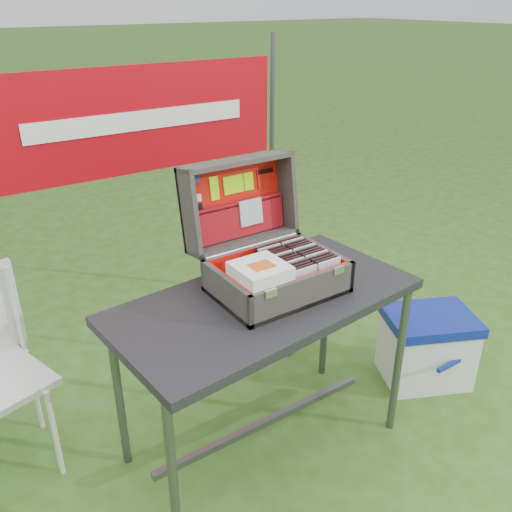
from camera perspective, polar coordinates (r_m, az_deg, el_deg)
ground at (r=2.70m, az=0.21°, el=-18.42°), size 80.00×80.00×0.00m
table at (r=2.41m, az=0.88°, el=-12.41°), size 1.31×0.73×0.78m
table_top at (r=2.20m, az=0.94°, el=-4.78°), size 1.31×0.73×0.04m
table_leg_fl at (r=2.06m, az=-8.79°, el=-21.81°), size 0.04×0.04×0.74m
table_leg_fr at (r=2.59m, az=14.75°, el=-10.90°), size 0.04×0.04×0.74m
table_leg_bl at (r=2.41m, az=-14.24°, el=-13.99°), size 0.04×0.04×0.74m
table_leg_br at (r=2.88m, az=7.31°, el=-6.14°), size 0.04×0.04×0.74m
table_brace at (r=2.59m, az=0.84°, el=-17.16°), size 1.11×0.03×0.03m
suitcase at (r=2.17m, az=1.41°, el=2.53°), size 0.51×0.52×0.49m
suitcase_base_bottom at (r=2.23m, az=2.23°, el=-3.47°), size 0.51×0.36×0.02m
suitcase_base_wall_front at (r=2.09m, az=5.04°, el=-3.97°), size 0.51×0.02×0.14m
suitcase_base_wall_back at (r=2.33m, az=-0.23°, el=-0.52°), size 0.51×0.02×0.14m
suitcase_base_wall_left at (r=2.09m, az=-3.18°, el=-3.91°), size 0.02×0.36×0.14m
suitcase_base_wall_right at (r=2.34m, az=7.09°, el=-0.58°), size 0.02×0.36×0.14m
suitcase_liner_floor at (r=2.23m, az=2.24°, el=-3.18°), size 0.47×0.32×0.01m
suitcase_latch_left at (r=1.96m, az=1.55°, el=-3.95°), size 0.05×0.01×0.03m
suitcase_latch_right at (r=2.15m, az=8.68°, el=-1.50°), size 0.05×0.01×0.03m
suitcase_hinge at (r=2.31m, az=-0.37°, el=1.08°), size 0.46×0.02×0.02m
suitcase_lid_back at (r=2.37m, az=-2.43°, el=5.89°), size 0.51×0.07×0.36m
suitcase_lid_rim_far at (r=2.29m, az=-2.09°, el=9.88°), size 0.51×0.14×0.04m
suitcase_lid_rim_near at (r=2.36m, az=-1.29°, el=1.65°), size 0.51×0.14×0.04m
suitcase_lid_rim_left at (r=2.21m, az=-7.06°, el=4.45°), size 0.02×0.19×0.38m
suitcase_lid_rim_right at (r=2.45m, az=3.17°, el=6.79°), size 0.02×0.19×0.38m
suitcase_lid_liner at (r=2.36m, az=-2.27°, el=5.85°), size 0.46×0.05×0.32m
suitcase_liner_wall_front at (r=2.09m, az=4.83°, el=-3.59°), size 0.47×0.01×0.12m
suitcase_liner_wall_back at (r=2.32m, az=-0.05°, el=-0.42°), size 0.47×0.01×0.12m
suitcase_liner_wall_left at (r=2.09m, az=-2.88°, el=-3.57°), size 0.01×0.32×0.12m
suitcase_liner_wall_right at (r=2.33m, az=6.86°, el=-0.44°), size 0.01×0.32×0.12m
suitcase_lid_pocket at (r=2.36m, az=-1.83°, el=3.81°), size 0.45×0.05×0.15m
suitcase_pocket_edge at (r=2.34m, az=-1.92°, el=5.50°), size 0.44×0.02×0.02m
suitcase_pocket_cd at (r=2.37m, az=-0.54°, el=4.65°), size 0.11×0.03×0.11m
lid_sticker_cc_a at (r=2.24m, az=-6.59°, el=8.04°), size 0.05×0.01×0.03m
lid_sticker_cc_b at (r=2.25m, az=-6.47°, el=7.05°), size 0.05×0.01×0.03m
lid_sticker_cc_c at (r=2.26m, az=-6.34°, el=6.06°), size 0.05×0.01×0.03m
lid_sticker_cc_d at (r=2.26m, az=-6.22°, el=5.07°), size 0.05×0.01×0.03m
lid_card_neon_tall at (r=2.29m, az=-4.40°, el=7.11°), size 0.04×0.02×0.10m
lid_card_neon_main at (r=2.34m, az=-2.36°, el=7.54°), size 0.10×0.01×0.08m
lid_card_neon_small at (r=2.38m, az=-0.77°, el=7.87°), size 0.05×0.01×0.08m
lid_sticker_band at (r=2.43m, az=1.04°, el=8.24°), size 0.09×0.02×0.09m
lid_sticker_band_bar at (r=2.42m, az=0.99°, el=8.93°), size 0.08×0.01×0.02m
cd_left_0 at (r=2.12m, az=5.15°, el=-2.82°), size 0.11×0.01×0.13m
cd_left_1 at (r=2.13m, az=4.81°, el=-2.61°), size 0.11×0.01×0.13m
cd_left_2 at (r=2.14m, az=4.48°, el=-2.40°), size 0.11×0.01×0.13m
cd_left_3 at (r=2.16m, az=4.15°, el=-2.19°), size 0.11×0.01×0.13m
cd_left_4 at (r=2.17m, az=3.83°, el=-1.99°), size 0.11×0.01×0.13m
cd_left_5 at (r=2.19m, az=3.51°, el=-1.79°), size 0.11×0.01×0.13m
cd_left_6 at (r=2.20m, az=3.20°, el=-1.59°), size 0.11×0.01×0.13m
cd_left_7 at (r=2.21m, az=2.89°, el=-1.40°), size 0.11×0.01×0.13m
cd_left_8 at (r=2.23m, az=2.58°, el=-1.20°), size 0.11×0.01×0.13m
cd_left_9 at (r=2.24m, az=2.28°, el=-1.01°), size 0.11×0.01×0.13m
cd_left_10 at (r=2.26m, az=1.98°, el=-0.82°), size 0.11×0.01×0.13m
cd_left_11 at (r=2.27m, az=1.68°, el=-0.64°), size 0.11×0.01×0.13m
cd_left_12 at (r=2.29m, az=1.39°, el=-0.45°), size 0.11×0.01×0.13m
cd_left_13 at (r=2.30m, az=1.11°, el=-0.27°), size 0.11×0.01×0.13m
cd_right_0 at (r=2.19m, az=7.65°, el=-1.95°), size 0.11×0.01×0.13m
cd_right_1 at (r=2.20m, az=7.31°, el=-1.75°), size 0.11×0.01×0.13m
cd_right_2 at (r=2.22m, az=6.98°, el=-1.55°), size 0.11×0.01×0.13m
cd_right_3 at (r=2.23m, az=6.64°, el=-1.36°), size 0.11×0.01×0.13m
cd_right_4 at (r=2.24m, az=6.32°, el=-1.17°), size 0.11×0.01×0.13m
cd_right_5 at (r=2.26m, az=5.99°, el=-0.98°), size 0.11×0.01×0.13m
cd_right_6 at (r=2.27m, az=5.67°, el=-0.79°), size 0.11×0.01×0.13m
cd_right_7 at (r=2.28m, az=5.36°, el=-0.61°), size 0.11×0.01×0.13m
cd_right_8 at (r=2.30m, az=5.04°, el=-0.42°), size 0.11×0.01×0.13m
cd_right_9 at (r=2.31m, az=4.74°, el=-0.24°), size 0.11×0.01×0.13m
cd_right_10 at (r=2.32m, az=4.43°, el=-0.07°), size 0.11×0.01×0.13m
cd_right_11 at (r=2.34m, az=4.13°, el=0.11°), size 0.11×0.01×0.13m
cd_right_12 at (r=2.35m, az=3.83°, el=0.28°), size 0.11×0.01×0.13m
cd_right_13 at (r=2.37m, az=3.54°, el=0.46°), size 0.11×0.01×0.13m
songbook_0 at (r=2.06m, az=0.44°, el=-2.11°), size 0.19×0.19×0.00m
songbook_1 at (r=2.05m, az=0.44°, el=-1.99°), size 0.19×0.19×0.00m
songbook_2 at (r=2.05m, az=0.44°, el=-1.86°), size 0.19×0.19×0.00m
songbook_3 at (r=2.05m, az=0.44°, el=-1.74°), size 0.19×0.19×0.00m
songbook_4 at (r=2.05m, az=0.44°, el=-1.61°), size 0.19×0.19×0.00m
songbook_5 at (r=2.04m, az=0.44°, el=-1.49°), size 0.19×0.19×0.00m
songbook_6 at (r=2.04m, az=0.44°, el=-1.36°), size 0.19×0.19×0.00m
songbook_7 at (r=2.04m, az=0.45°, el=-1.24°), size 0.19×0.19×0.00m
songbook_8 at (r=2.04m, az=0.45°, el=-1.11°), size 0.19×0.19×0.00m
songbook_9 at (r=2.04m, az=0.45°, el=-0.99°), size 0.19×0.19×0.00m
songbook_graphic at (r=2.03m, az=0.61°, el=-0.99°), size 0.09×0.07×0.00m
cooler at (r=3.06m, az=17.51°, el=-9.13°), size 0.55×0.50×0.39m
cooler_body at (r=3.07m, az=17.45°, el=-9.54°), size 0.52×0.47×0.34m
cooler_lid at (r=2.97m, az=17.95°, el=-6.41°), size 0.55×0.50×0.05m
cooler_handle at (r=2.97m, az=20.26°, el=-10.41°), size 0.27×0.02×0.02m
chair_leg_fr at (r=2.54m, az=-20.42°, el=-17.12°), size 0.02×0.02×0.44m
chair_leg_br at (r=2.80m, az=-22.28°, el=-12.93°), size 0.02×0.02×0.44m
chair_upright_right at (r=2.59m, az=-23.95°, el=-5.15°), size 0.02×0.02×0.42m
cardboard_box at (r=3.25m, az=4.00°, el=-5.35°), size 0.44×0.32×0.42m
banner_post_right at (r=3.49m, az=1.63°, el=8.46°), size 0.03×0.03×1.70m
banner at (r=2.97m, az=-12.04°, el=13.83°), size 1.60×0.02×0.55m
banner_text at (r=2.95m, az=-11.94°, el=13.79°), size 1.20×0.00×0.10m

